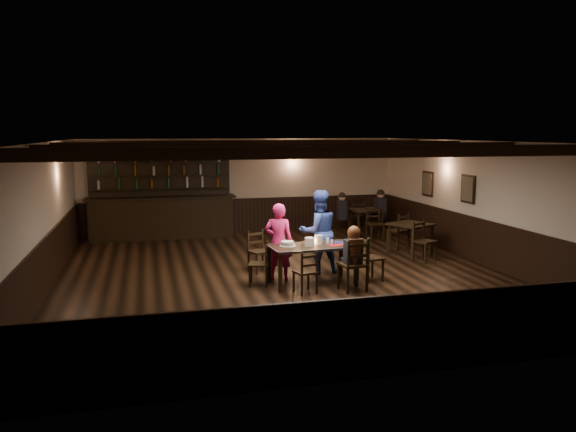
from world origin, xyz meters
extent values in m
plane|color=black|center=(0.00, 0.00, 0.00)|extent=(10.00, 10.00, 0.00)
cube|color=beige|center=(0.00, 5.00, 1.35)|extent=(9.00, 0.02, 2.70)
cube|color=beige|center=(0.00, -5.00, 1.35)|extent=(9.00, 0.02, 2.70)
cube|color=beige|center=(-4.50, 0.00, 1.35)|extent=(0.02, 10.00, 2.70)
cube|color=beige|center=(4.50, 0.00, 1.35)|extent=(0.02, 10.00, 2.70)
cube|color=silver|center=(0.00, 0.00, 2.70)|extent=(9.00, 10.00, 0.02)
cube|color=black|center=(0.00, 4.97, 0.50)|extent=(9.00, 0.04, 1.00)
cube|color=black|center=(0.00, -4.97, 0.50)|extent=(9.00, 0.04, 1.00)
cube|color=black|center=(-4.47, 0.00, 0.50)|extent=(0.04, 10.00, 1.00)
cube|color=black|center=(4.47, 0.00, 0.50)|extent=(0.04, 10.00, 1.00)
cube|color=black|center=(-1.90, 4.97, 1.85)|extent=(0.90, 0.03, 1.00)
cube|color=black|center=(-1.90, 4.95, 1.85)|extent=(0.80, 0.02, 0.90)
cube|color=black|center=(4.47, 0.50, 1.60)|extent=(0.03, 0.55, 0.65)
cube|color=#72664C|center=(4.45, 0.50, 1.60)|extent=(0.02, 0.45, 0.55)
cube|color=black|center=(4.47, 2.40, 1.55)|extent=(0.03, 0.55, 0.65)
cube|color=#72664C|center=(4.45, 2.40, 1.55)|extent=(0.02, 0.45, 0.55)
cube|color=black|center=(0.00, -3.00, 2.60)|extent=(8.90, 0.18, 0.18)
cube|color=black|center=(0.00, -1.00, 2.60)|extent=(8.90, 0.18, 0.18)
cube|color=black|center=(0.00, 1.00, 2.60)|extent=(8.90, 0.18, 0.18)
cube|color=black|center=(0.00, 3.00, 2.60)|extent=(8.90, 0.18, 0.18)
cube|color=black|center=(-0.36, -1.21, 0.35)|extent=(0.06, 0.06, 0.71)
cube|color=black|center=(-0.41, -0.52, 0.35)|extent=(0.06, 0.06, 0.71)
cube|color=black|center=(1.15, -1.10, 0.35)|extent=(0.06, 0.06, 0.71)
cube|color=black|center=(1.10, -0.40, 0.35)|extent=(0.06, 0.06, 0.71)
cube|color=black|center=(0.37, -0.81, 0.73)|extent=(1.69, 0.94, 0.04)
cube|color=#A5A8AD|center=(0.34, -0.41, 0.73)|extent=(1.63, 0.15, 0.05)
cube|color=#A5A8AD|center=(0.40, -1.20, 0.73)|extent=(1.63, 0.15, 0.05)
cube|color=#A5A8AD|center=(1.17, -0.75, 0.73)|extent=(0.09, 0.81, 0.05)
cube|color=#A5A8AD|center=(-0.43, -0.87, 0.73)|extent=(0.09, 0.81, 0.05)
cube|color=black|center=(0.18, -1.19, 0.19)|extent=(0.04, 0.04, 0.37)
cube|color=black|center=(0.26, -1.48, 0.19)|extent=(0.04, 0.04, 0.37)
cube|color=black|center=(-0.12, -1.27, 0.19)|extent=(0.04, 0.04, 0.37)
cube|color=black|center=(-0.04, -1.56, 0.19)|extent=(0.04, 0.04, 0.37)
cube|color=black|center=(0.07, -1.37, 0.39)|extent=(0.44, 0.43, 0.03)
cube|color=black|center=(0.11, -1.52, 0.59)|extent=(0.36, 0.12, 0.39)
cube|color=black|center=(0.11, -1.52, 0.55)|extent=(0.31, 0.10, 0.04)
cube|color=black|center=(0.11, -1.52, 0.70)|extent=(0.31, 0.10, 0.04)
cube|color=black|center=(1.13, -1.22, 0.23)|extent=(0.04, 0.04, 0.47)
cube|color=black|center=(1.18, -1.59, 0.23)|extent=(0.04, 0.04, 0.47)
cube|color=black|center=(0.74, -1.27, 0.23)|extent=(0.04, 0.04, 0.47)
cube|color=black|center=(0.79, -1.64, 0.23)|extent=(0.04, 0.04, 0.47)
cube|color=black|center=(0.96, -1.43, 0.49)|extent=(0.51, 0.49, 0.04)
cube|color=black|center=(0.98, -1.62, 0.74)|extent=(0.46, 0.10, 0.49)
cube|color=black|center=(0.98, -1.62, 0.69)|extent=(0.39, 0.08, 0.05)
cube|color=black|center=(0.98, -1.62, 0.88)|extent=(0.39, 0.08, 0.05)
cube|color=black|center=(-0.75, -0.46, 0.20)|extent=(0.04, 0.04, 0.40)
cube|color=black|center=(-0.45, -0.54, 0.20)|extent=(0.04, 0.04, 0.40)
cube|color=black|center=(-0.84, -0.78, 0.20)|extent=(0.04, 0.04, 0.40)
cube|color=black|center=(-0.54, -0.86, 0.20)|extent=(0.04, 0.04, 0.40)
cube|color=black|center=(-0.65, -0.66, 0.41)|extent=(0.46, 0.47, 0.04)
cube|color=black|center=(-0.50, -0.70, 0.62)|extent=(0.14, 0.38, 0.41)
cube|color=black|center=(-0.50, -0.70, 0.58)|extent=(0.11, 0.32, 0.05)
cube|color=black|center=(-0.50, -0.70, 0.74)|extent=(0.11, 0.32, 0.05)
cube|color=black|center=(1.75, -1.00, 0.22)|extent=(0.04, 0.04, 0.43)
cube|color=black|center=(1.41, -1.07, 0.22)|extent=(0.04, 0.04, 0.43)
cube|color=black|center=(1.68, -0.65, 0.22)|extent=(0.04, 0.04, 0.43)
cube|color=black|center=(1.34, -0.71, 0.22)|extent=(0.04, 0.04, 0.43)
cube|color=black|center=(1.54, -0.86, 0.45)|extent=(0.48, 0.49, 0.04)
cube|color=black|center=(1.38, -0.89, 0.68)|extent=(0.12, 0.42, 0.45)
cube|color=black|center=(1.38, -0.89, 0.63)|extent=(0.10, 0.36, 0.05)
cube|color=black|center=(1.38, -0.89, 0.82)|extent=(0.10, 0.36, 0.05)
cube|color=black|center=(-0.53, 0.14, 0.21)|extent=(0.04, 0.04, 0.41)
cube|color=black|center=(-0.64, 0.44, 0.21)|extent=(0.04, 0.04, 0.41)
cube|color=black|center=(-0.20, 0.26, 0.21)|extent=(0.04, 0.04, 0.41)
cube|color=black|center=(-0.32, 0.56, 0.21)|extent=(0.04, 0.04, 0.41)
cube|color=black|center=(-0.42, 0.35, 0.43)|extent=(0.51, 0.50, 0.04)
cube|color=black|center=(-0.48, 0.50, 0.65)|extent=(0.39, 0.17, 0.43)
cube|color=black|center=(-0.48, 0.50, 0.61)|extent=(0.33, 0.14, 0.05)
cube|color=black|center=(-0.48, 0.50, 0.78)|extent=(0.33, 0.14, 0.05)
imported|color=#E22359|center=(-0.18, -0.36, 0.76)|extent=(0.65, 0.54, 1.53)
imported|color=navy|center=(0.74, -0.02, 0.86)|extent=(0.89, 0.72, 1.72)
cube|color=black|center=(0.96, -1.32, 0.52)|extent=(0.30, 0.30, 0.12)
cube|color=black|center=(0.96, -1.43, 0.73)|extent=(0.32, 0.19, 0.45)
cylinder|color=black|center=(0.96, -1.43, 0.94)|extent=(0.09, 0.32, 0.32)
sphere|color=#D8A384|center=(0.96, -1.43, 1.08)|extent=(0.20, 0.20, 0.20)
sphere|color=#361B0C|center=(0.96, -1.46, 1.09)|extent=(0.24, 0.24, 0.24)
cone|color=#361B0C|center=(0.96, -1.56, 0.71)|extent=(0.19, 0.19, 0.56)
cylinder|color=white|center=(-0.11, -0.75, 0.76)|extent=(0.30, 0.30, 0.01)
cylinder|color=white|center=(-0.11, -0.75, 0.81)|extent=(0.24, 0.24, 0.08)
cylinder|color=silver|center=(-0.11, -0.75, 0.79)|extent=(0.25, 0.25, 0.04)
cylinder|color=white|center=(0.30, -0.84, 0.83)|extent=(0.17, 0.17, 0.16)
cylinder|color=white|center=(0.52, -0.72, 0.84)|extent=(0.15, 0.15, 0.18)
cylinder|color=#A5A8AD|center=(0.39, -0.73, 0.77)|extent=(0.06, 0.06, 0.03)
sphere|color=orange|center=(0.39, -0.73, 0.80)|extent=(0.03, 0.03, 0.03)
cylinder|color=silver|center=(0.76, -0.81, 0.80)|extent=(0.04, 0.04, 0.10)
cylinder|color=#A5A8AD|center=(0.78, -0.85, 0.80)|extent=(0.03, 0.03, 0.09)
cylinder|color=silver|center=(0.72, -0.68, 0.80)|extent=(0.06, 0.06, 0.10)
cube|color=maroon|center=(0.84, -0.85, 0.75)|extent=(0.39, 0.36, 0.00)
cube|color=#101A51|center=(0.94, -0.63, 0.75)|extent=(0.39, 0.36, 0.00)
cube|color=black|center=(-2.27, 4.65, 0.55)|extent=(3.79, 0.60, 1.10)
cube|color=black|center=(-2.27, 4.65, 1.12)|extent=(3.99, 0.70, 0.05)
cube|color=black|center=(-2.27, 4.92, 1.10)|extent=(3.79, 0.10, 2.20)
cube|color=black|center=(-2.27, 4.82, 1.35)|extent=(3.69, 0.22, 0.03)
cube|color=black|center=(-2.27, 4.82, 1.70)|extent=(3.69, 0.22, 0.03)
cube|color=black|center=(-2.27, 4.82, 2.05)|extent=(3.69, 0.22, 0.03)
cube|color=black|center=(3.37, 1.09, 0.73)|extent=(1.13, 1.13, 0.04)
cube|color=black|center=(3.19, 0.62, 0.35)|extent=(0.05, 0.05, 0.71)
cube|color=black|center=(2.90, 1.27, 0.35)|extent=(0.05, 0.05, 0.71)
cube|color=black|center=(3.84, 0.92, 0.35)|extent=(0.05, 0.05, 0.71)
cube|color=black|center=(3.54, 1.56, 0.35)|extent=(0.05, 0.05, 0.71)
cube|color=black|center=(3.26, 3.63, 0.73)|extent=(0.85, 0.85, 0.04)
cube|color=black|center=(2.90, 3.29, 0.35)|extent=(0.05, 0.05, 0.71)
cube|color=black|center=(2.91, 3.98, 0.35)|extent=(0.05, 0.05, 0.71)
cube|color=black|center=(3.60, 3.28, 0.35)|extent=(0.05, 0.05, 0.71)
cube|color=black|center=(3.61, 3.98, 0.35)|extent=(0.05, 0.05, 0.71)
cube|color=black|center=(2.61, 3.78, 0.74)|extent=(0.28, 0.40, 0.53)
sphere|color=#D8A384|center=(2.61, 3.78, 1.09)|extent=(0.20, 0.20, 0.20)
sphere|color=black|center=(2.61, 3.78, 1.13)|extent=(0.21, 0.21, 0.21)
cube|color=black|center=(3.79, 3.85, 0.75)|extent=(0.25, 0.39, 0.56)
sphere|color=#D8A384|center=(3.79, 3.85, 1.13)|extent=(0.22, 0.22, 0.22)
sphere|color=black|center=(3.79, 3.85, 1.16)|extent=(0.23, 0.23, 0.23)
camera|label=1|loc=(-2.66, -10.84, 2.90)|focal=35.00mm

